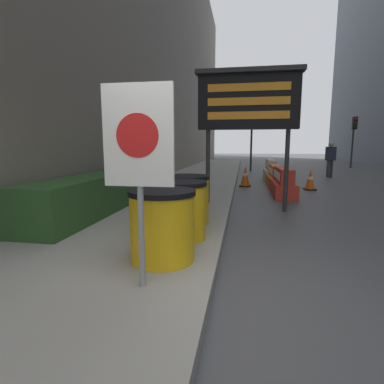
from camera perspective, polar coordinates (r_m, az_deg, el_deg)
name	(u,v)px	position (r m, az deg, el deg)	size (l,w,h in m)	color
ground_plane	(210,307)	(3.05, 3.45, -20.99)	(120.00, 120.00, 0.00)	#474749
sidewalk_left	(50,286)	(3.58, -25.45, -15.81)	(3.35, 56.00, 0.15)	gray
hedge_strip	(103,191)	(6.88, -16.54, 0.20)	(0.90, 4.91, 0.77)	#284C23
bare_tree	(149,143)	(9.88, -8.10, 9.18)	(1.78, 1.89, 2.82)	#4C3D2D
barrel_drum_foreground	(162,225)	(3.60, -5.65, -6.32)	(0.79, 0.79, 0.85)	yellow
barrel_drum_middle	(180,210)	(4.44, -2.29, -3.42)	(0.79, 0.79, 0.85)	yellow
barrel_drum_back	(187,199)	(5.30, -0.92, -1.40)	(0.79, 0.79, 0.85)	yellow
warning_sign	(139,149)	(2.82, -10.15, 8.01)	(0.67, 0.08, 1.92)	gray
message_board	(248,102)	(7.18, 10.64, 16.44)	(2.39, 0.36, 3.21)	#28282B
jersey_barrier_red_striped	(283,184)	(9.55, 16.98, 1.53)	(0.63, 1.94, 0.86)	red
jersey_barrier_orange_far	(275,177)	(11.83, 15.60, 2.76)	(0.59, 1.91, 0.79)	orange
jersey_barrier_cream	(270,171)	(14.17, 14.66, 3.94)	(0.54, 1.97, 0.91)	beige
traffic_cone_near	(279,172)	(14.95, 16.24, 3.62)	(0.31, 0.31, 0.56)	black
traffic_cone_mid	(245,176)	(11.48, 10.11, 2.94)	(0.43, 0.43, 0.78)	black
traffic_cone_far	(310,180)	(11.21, 21.61, 2.18)	(0.40, 0.40, 0.72)	black
traffic_light_near_curb	(252,123)	(18.86, 11.34, 12.73)	(0.28, 0.44, 3.98)	#2D2D30
traffic_light_far_side	(354,131)	(23.56, 28.47, 10.17)	(0.28, 0.45, 3.48)	#2D2D30
pedestrian_worker	(330,157)	(16.14, 24.87, 6.15)	(0.46, 0.29, 1.71)	#333338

